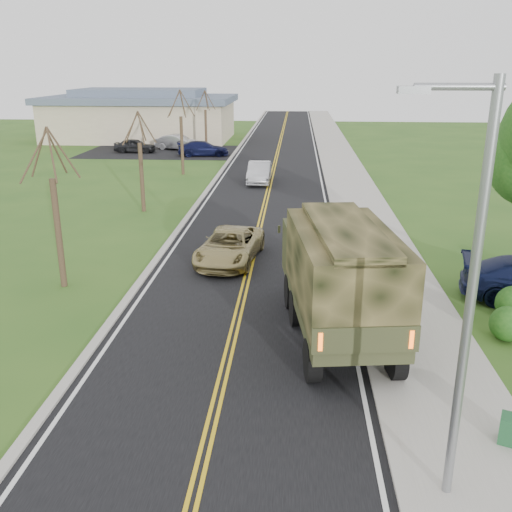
# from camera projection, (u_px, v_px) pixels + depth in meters

# --- Properties ---
(ground) EXTENTS (160.00, 160.00, 0.00)m
(ground) POSITION_uv_depth(u_px,v_px,m) (201.00, 466.00, 12.17)
(ground) COLOR #2D531B
(ground) RESTS_ON ground
(road) EXTENTS (8.00, 120.00, 0.01)m
(road) POSITION_uv_depth(u_px,v_px,m) (275.00, 163.00, 50.00)
(road) COLOR black
(road) RESTS_ON ground
(curb_right) EXTENTS (0.30, 120.00, 0.12)m
(curb_right) POSITION_uv_depth(u_px,v_px,m) (323.00, 163.00, 49.71)
(curb_right) COLOR #9E998E
(curb_right) RESTS_ON ground
(sidewalk_right) EXTENTS (3.20, 120.00, 0.10)m
(sidewalk_right) POSITION_uv_depth(u_px,v_px,m) (343.00, 163.00, 49.59)
(sidewalk_right) COLOR #9E998E
(sidewalk_right) RESTS_ON ground
(curb_left) EXTENTS (0.30, 120.00, 0.10)m
(curb_left) POSITION_uv_depth(u_px,v_px,m) (228.00, 162.00, 50.27)
(curb_left) COLOR #9E998E
(curb_left) RESTS_ON ground
(street_light) EXTENTS (1.65, 0.22, 8.00)m
(street_light) POSITION_uv_depth(u_px,v_px,m) (467.00, 287.00, 9.96)
(street_light) COLOR gray
(street_light) RESTS_ON ground
(bare_tree_a) EXTENTS (1.93, 2.26, 6.08)m
(bare_tree_a) POSITION_uv_depth(u_px,v_px,m) (57.00, 220.00, 21.27)
(bare_tree_a) COLOR #38281C
(bare_tree_a) RESTS_ON ground
(bare_tree_b) EXTENTS (1.83, 2.14, 5.73)m
(bare_tree_b) POSITION_uv_depth(u_px,v_px,m) (141.00, 169.00, 32.67)
(bare_tree_b) COLOR #38281C
(bare_tree_b) RESTS_ON ground
(bare_tree_c) EXTENTS (2.04, 2.39, 6.42)m
(bare_tree_c) POSITION_uv_depth(u_px,v_px,m) (182.00, 139.00, 43.92)
(bare_tree_c) COLOR #38281C
(bare_tree_c) RESTS_ON ground
(bare_tree_d) EXTENTS (1.88, 2.20, 5.91)m
(bare_tree_d) POSITION_uv_depth(u_px,v_px,m) (206.00, 126.00, 55.34)
(bare_tree_d) COLOR #38281C
(bare_tree_d) RESTS_ON ground
(commercial_building) EXTENTS (25.50, 21.50, 5.65)m
(commercial_building) POSITION_uv_depth(u_px,v_px,m) (142.00, 115.00, 65.34)
(commercial_building) COLOR tan
(commercial_building) RESTS_ON ground
(military_truck) EXTENTS (3.61, 7.92, 3.82)m
(military_truck) POSITION_uv_depth(u_px,v_px,m) (339.00, 271.00, 17.30)
(military_truck) COLOR black
(military_truck) RESTS_ON ground
(suv_champagne) EXTENTS (2.93, 5.25, 1.39)m
(suv_champagne) POSITION_uv_depth(u_px,v_px,m) (230.00, 246.00, 24.69)
(suv_champagne) COLOR tan
(suv_champagne) RESTS_ON ground
(sedan_silver) EXTENTS (1.59, 4.54, 1.49)m
(sedan_silver) POSITION_uv_depth(u_px,v_px,m) (259.00, 172.00, 41.37)
(sedan_silver) COLOR silver
(sedan_silver) RESTS_ON ground
(lot_car_dark) EXTENTS (4.02, 1.67, 1.36)m
(lot_car_dark) POSITION_uv_depth(u_px,v_px,m) (135.00, 146.00, 55.74)
(lot_car_dark) COLOR black
(lot_car_dark) RESTS_ON ground
(lot_car_silver) EXTENTS (4.85, 2.93, 1.51)m
(lot_car_silver) POSITION_uv_depth(u_px,v_px,m) (178.00, 142.00, 57.58)
(lot_car_silver) COLOR #A5A5AA
(lot_car_silver) RESTS_ON ground
(lot_car_navy) EXTENTS (5.04, 2.66, 1.39)m
(lot_car_navy) POSITION_uv_depth(u_px,v_px,m) (203.00, 149.00, 53.70)
(lot_car_navy) COLOR #0E1135
(lot_car_navy) RESTS_ON ground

